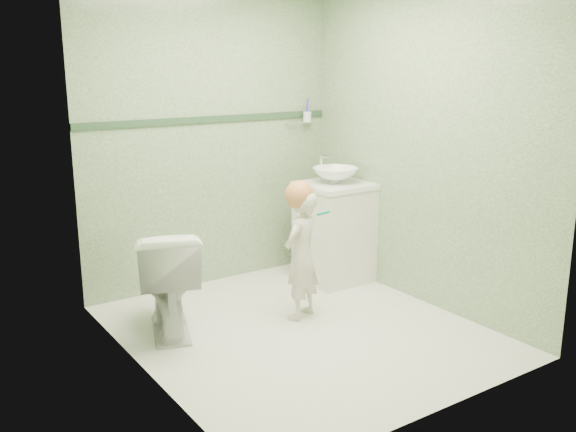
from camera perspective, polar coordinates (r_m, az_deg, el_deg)
ground at (r=4.44m, az=1.11°, el=-10.22°), size 2.50×2.50×0.00m
room_shell at (r=4.10m, az=1.18°, el=5.30°), size 2.50×2.54×2.40m
trim_stripe at (r=5.13m, az=-6.92°, el=8.61°), size 2.20×0.02×0.05m
vanity at (r=5.31m, az=4.17°, el=-1.59°), size 0.52×0.50×0.80m
counter at (r=5.21m, az=4.25°, el=2.76°), size 0.54×0.52×0.04m
basin at (r=5.20m, az=4.27°, el=3.66°), size 0.37×0.37×0.13m
faucet at (r=5.33m, az=3.04°, el=4.81°), size 0.03×0.13×0.18m
cup_holder at (r=5.55m, az=1.66°, el=8.89°), size 0.26×0.07×0.21m
toilet at (r=4.38m, az=-10.76°, el=-5.62°), size 0.63×0.82×0.73m
toddler at (r=4.50m, az=1.19°, el=-3.53°), size 0.40×0.34×0.93m
hair_cap at (r=4.41m, az=1.03°, el=1.88°), size 0.21×0.21×0.21m
teal_toothbrush at (r=4.42m, az=3.09°, el=0.29°), size 0.10×0.14×0.08m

